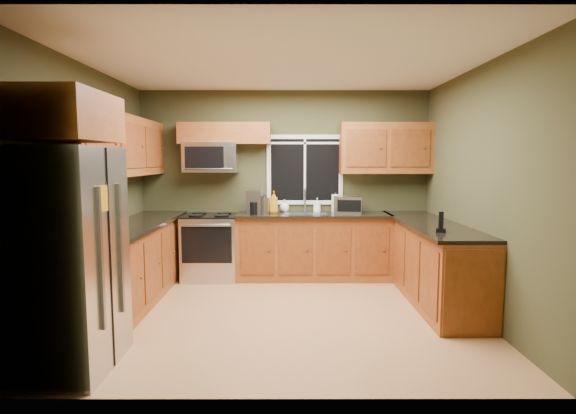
{
  "coord_description": "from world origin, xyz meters",
  "views": [
    {
      "loc": [
        0.04,
        -4.83,
        1.69
      ],
      "look_at": [
        0.05,
        0.35,
        1.15
      ],
      "focal_mm": 28.0,
      "sensor_mm": 36.0,
      "label": 1
    }
  ],
  "objects_px": {
    "toaster_oven": "(348,205)",
    "kettle": "(265,204)",
    "coffee_maker": "(254,203)",
    "soap_bottle_c": "(284,206)",
    "microwave": "(211,157)",
    "soap_bottle_a": "(274,202)",
    "refrigerator": "(65,259)",
    "range": "(211,246)",
    "cordless_phone": "(441,226)",
    "paper_towel_roll": "(335,203)",
    "soap_bottle_b": "(317,205)"
  },
  "relations": [
    {
      "from": "toaster_oven",
      "to": "kettle",
      "type": "height_order",
      "value": "kettle"
    },
    {
      "from": "coffee_maker",
      "to": "soap_bottle_c",
      "type": "relative_size",
      "value": 1.86
    },
    {
      "from": "microwave",
      "to": "soap_bottle_a",
      "type": "xyz_separation_m",
      "value": [
        0.9,
        -0.08,
        -0.63
      ]
    },
    {
      "from": "coffee_maker",
      "to": "refrigerator",
      "type": "bearing_deg",
      "value": -115.76
    },
    {
      "from": "range",
      "to": "cordless_phone",
      "type": "xyz_separation_m",
      "value": [
        2.7,
        -1.65,
        0.54
      ]
    },
    {
      "from": "paper_towel_roll",
      "to": "soap_bottle_a",
      "type": "height_order",
      "value": "soap_bottle_a"
    },
    {
      "from": "toaster_oven",
      "to": "coffee_maker",
      "type": "distance_m",
      "value": 1.32
    },
    {
      "from": "paper_towel_roll",
      "to": "coffee_maker",
      "type": "bearing_deg",
      "value": -167.83
    },
    {
      "from": "soap_bottle_a",
      "to": "soap_bottle_c",
      "type": "relative_size",
      "value": 1.8
    },
    {
      "from": "toaster_oven",
      "to": "soap_bottle_b",
      "type": "xyz_separation_m",
      "value": [
        -0.42,
        0.21,
        -0.02
      ]
    },
    {
      "from": "cordless_phone",
      "to": "soap_bottle_c",
      "type": "bearing_deg",
      "value": 131.32
    },
    {
      "from": "refrigerator",
      "to": "kettle",
      "type": "bearing_deg",
      "value": 62.77
    },
    {
      "from": "kettle",
      "to": "soap_bottle_a",
      "type": "bearing_deg",
      "value": -1.04
    },
    {
      "from": "range",
      "to": "coffee_maker",
      "type": "bearing_deg",
      "value": -3.72
    },
    {
      "from": "cordless_phone",
      "to": "kettle",
      "type": "bearing_deg",
      "value": 138.52
    },
    {
      "from": "cordless_phone",
      "to": "range",
      "type": "bearing_deg",
      "value": 148.6
    },
    {
      "from": "soap_bottle_a",
      "to": "refrigerator",
      "type": "bearing_deg",
      "value": -119.33
    },
    {
      "from": "range",
      "to": "soap_bottle_b",
      "type": "height_order",
      "value": "soap_bottle_b"
    },
    {
      "from": "microwave",
      "to": "cordless_phone",
      "type": "distance_m",
      "value": 3.32
    },
    {
      "from": "microwave",
      "to": "soap_bottle_c",
      "type": "distance_m",
      "value": 1.27
    },
    {
      "from": "toaster_oven",
      "to": "coffee_maker",
      "type": "xyz_separation_m",
      "value": [
        -1.32,
        -0.07,
        0.03
      ]
    },
    {
      "from": "cordless_phone",
      "to": "refrigerator",
      "type": "bearing_deg",
      "value": -161.74
    },
    {
      "from": "kettle",
      "to": "soap_bottle_a",
      "type": "xyz_separation_m",
      "value": [
        0.13,
        -0.0,
        0.03
      ]
    },
    {
      "from": "refrigerator",
      "to": "microwave",
      "type": "relative_size",
      "value": 2.37
    },
    {
      "from": "soap_bottle_b",
      "to": "toaster_oven",
      "type": "bearing_deg",
      "value": -26.13
    },
    {
      "from": "microwave",
      "to": "kettle",
      "type": "relative_size",
      "value": 2.82
    },
    {
      "from": "paper_towel_roll",
      "to": "cordless_phone",
      "type": "height_order",
      "value": "paper_towel_roll"
    },
    {
      "from": "microwave",
      "to": "toaster_oven",
      "type": "xyz_separation_m",
      "value": [
        1.95,
        -0.11,
        -0.67
      ]
    },
    {
      "from": "microwave",
      "to": "cordless_phone",
      "type": "bearing_deg",
      "value": -33.46
    },
    {
      "from": "microwave",
      "to": "soap_bottle_c",
      "type": "xyz_separation_m",
      "value": [
        1.05,
        0.09,
        -0.7
      ]
    },
    {
      "from": "refrigerator",
      "to": "kettle",
      "type": "relative_size",
      "value": 6.69
    },
    {
      "from": "coffee_maker",
      "to": "cordless_phone",
      "type": "xyz_separation_m",
      "value": [
        2.08,
        -1.61,
        -0.09
      ]
    },
    {
      "from": "soap_bottle_b",
      "to": "cordless_phone",
      "type": "xyz_separation_m",
      "value": [
        1.17,
        -1.88,
        -0.03
      ]
    },
    {
      "from": "toaster_oven",
      "to": "cordless_phone",
      "type": "height_order",
      "value": "toaster_oven"
    },
    {
      "from": "microwave",
      "to": "coffee_maker",
      "type": "distance_m",
      "value": 0.91
    },
    {
      "from": "soap_bottle_b",
      "to": "paper_towel_roll",
      "type": "bearing_deg",
      "value": -4.35
    },
    {
      "from": "soap_bottle_c",
      "to": "soap_bottle_a",
      "type": "bearing_deg",
      "value": -131.1
    },
    {
      "from": "soap_bottle_a",
      "to": "soap_bottle_b",
      "type": "xyz_separation_m",
      "value": [
        0.63,
        0.17,
        -0.06
      ]
    },
    {
      "from": "toaster_oven",
      "to": "cordless_phone",
      "type": "distance_m",
      "value": 1.84
    },
    {
      "from": "soap_bottle_a",
      "to": "soap_bottle_b",
      "type": "distance_m",
      "value": 0.66
    },
    {
      "from": "microwave",
      "to": "paper_towel_roll",
      "type": "xyz_separation_m",
      "value": [
        1.79,
        0.07,
        -0.66
      ]
    },
    {
      "from": "range",
      "to": "kettle",
      "type": "bearing_deg",
      "value": 4.54
    },
    {
      "from": "toaster_oven",
      "to": "paper_towel_roll",
      "type": "bearing_deg",
      "value": 130.23
    },
    {
      "from": "microwave",
      "to": "soap_bottle_a",
      "type": "bearing_deg",
      "value": -4.93
    },
    {
      "from": "kettle",
      "to": "soap_bottle_c",
      "type": "distance_m",
      "value": 0.33
    },
    {
      "from": "microwave",
      "to": "soap_bottle_b",
      "type": "height_order",
      "value": "microwave"
    },
    {
      "from": "soap_bottle_c",
      "to": "soap_bottle_b",
      "type": "bearing_deg",
      "value": 0.0
    },
    {
      "from": "coffee_maker",
      "to": "soap_bottle_b",
      "type": "xyz_separation_m",
      "value": [
        0.9,
        0.27,
        -0.05
      ]
    },
    {
      "from": "soap_bottle_a",
      "to": "range",
      "type": "bearing_deg",
      "value": -176.28
    },
    {
      "from": "refrigerator",
      "to": "toaster_oven",
      "type": "bearing_deg",
      "value": 46.63
    }
  ]
}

